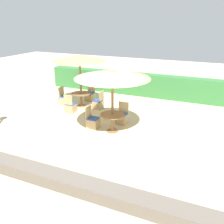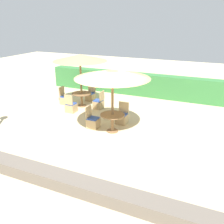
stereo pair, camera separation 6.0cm
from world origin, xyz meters
TOP-DOWN VIEW (x-y plane):
  - ground_plane at (0.00, 0.00)m, footprint 40.00×40.00m
  - hedge_row at (0.00, 6.14)m, footprint 13.00×0.70m
  - stone_border at (0.00, -3.10)m, footprint 10.00×0.56m
  - parasol_back_left at (-2.78, 2.94)m, footprint 2.69×2.69m
  - round_table_back_left at (-2.78, 2.94)m, footprint 1.00×1.00m
  - patio_chair_back_left_east at (-1.81, 2.97)m, footprint 0.46×0.46m
  - patio_chair_back_left_west at (-3.79, 2.89)m, footprint 0.46×0.46m
  - patio_chair_back_left_south at (-2.82, 1.96)m, footprint 0.46×0.46m
  - patio_chair_back_left_north at (-2.83, 3.97)m, footprint 0.46×0.46m
  - parasol_center at (-0.04, 0.74)m, footprint 2.93×2.93m
  - round_table_center at (-0.04, 0.74)m, footprint 0.99×0.99m
  - patio_chair_center_north at (-0.00, 1.68)m, footprint 0.46×0.46m
  - patio_chair_center_west at (-0.95, 0.74)m, footprint 0.46×0.46m

SIDE VIEW (x-z plane):
  - ground_plane at x=0.00m, z-range 0.00..0.00m
  - stone_border at x=0.00m, z-range 0.00..0.37m
  - patio_chair_back_left_east at x=-1.81m, z-range -0.20..0.73m
  - patio_chair_back_left_west at x=-3.79m, z-range -0.20..0.73m
  - patio_chair_back_left_south at x=-2.82m, z-range -0.20..0.73m
  - patio_chair_back_left_north at x=-2.83m, z-range -0.20..0.73m
  - patio_chair_center_north at x=0.00m, z-range -0.20..0.73m
  - patio_chair_center_west at x=-0.95m, z-range -0.20..0.73m
  - round_table_back_left at x=-2.78m, z-range 0.19..0.90m
  - round_table_center at x=-0.04m, z-range 0.20..0.94m
  - hedge_row at x=0.00m, z-range 0.00..1.31m
  - parasol_center at x=-0.04m, z-range 1.11..3.66m
  - parasol_back_left at x=-2.78m, z-range 1.17..3.86m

